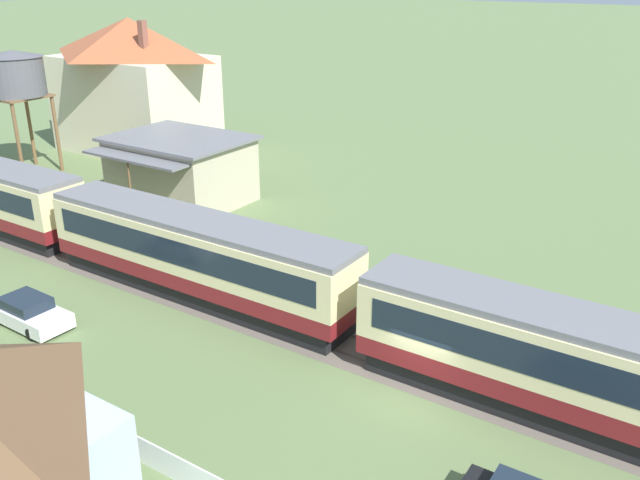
% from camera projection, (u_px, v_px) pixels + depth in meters
% --- Properties ---
extents(ground_plane, '(600.00, 600.00, 0.00)m').
position_uv_depth(ground_plane, '(417.00, 393.00, 26.68)').
color(ground_plane, '#607547').
extents(passenger_train, '(75.45, 3.13, 4.25)m').
position_uv_depth(passenger_train, '(368.00, 303.00, 28.65)').
color(passenger_train, maroon).
rests_on(passenger_train, ground_plane).
extents(railway_track, '(135.01, 3.60, 0.04)m').
position_uv_depth(railway_track, '(400.00, 362.00, 28.71)').
color(railway_track, '#665B51').
rests_on(railway_track, ground_plane).
extents(station_building, '(9.40, 8.44, 4.65)m').
position_uv_depth(station_building, '(181.00, 169.00, 47.47)').
color(station_building, '#BCB293').
rests_on(station_building, ground_plane).
extents(station_house_terracotta_roof, '(13.97, 9.42, 11.49)m').
position_uv_depth(station_house_terracotta_roof, '(134.00, 83.00, 59.86)').
color(station_house_terracotta_roof, beige).
rests_on(station_house_terracotta_roof, ground_plane).
extents(water_tower, '(4.65, 4.65, 9.65)m').
position_uv_depth(water_tower, '(15.00, 75.00, 52.08)').
color(water_tower, brown).
rests_on(water_tower, ground_plane).
extents(picket_fence_front, '(46.11, 0.06, 1.05)m').
position_uv_depth(picket_fence_front, '(30.00, 392.00, 25.85)').
color(picket_fence_front, white).
rests_on(picket_fence_front, ground_plane).
extents(parked_car_white, '(4.38, 1.96, 1.37)m').
position_uv_depth(parked_car_white, '(29.00, 312.00, 31.51)').
color(parked_car_white, white).
rests_on(parked_car_white, ground_plane).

